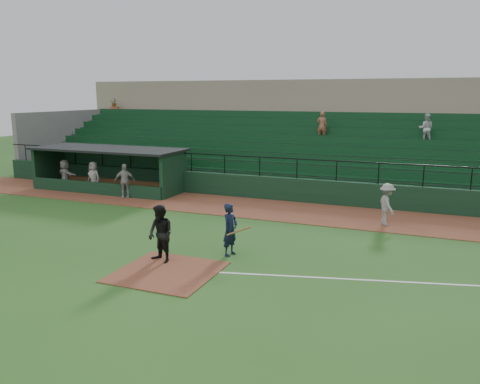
% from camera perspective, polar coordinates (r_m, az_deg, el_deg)
% --- Properties ---
extents(ground, '(90.00, 90.00, 0.00)m').
position_cam_1_polar(ground, '(16.04, -6.79, -8.23)').
color(ground, '#25521A').
rests_on(ground, ground).
extents(warning_track, '(40.00, 4.00, 0.03)m').
position_cam_1_polar(warning_track, '(23.06, 2.80, -2.00)').
color(warning_track, brown).
rests_on(warning_track, ground).
extents(home_plate_dirt, '(3.00, 3.00, 0.03)m').
position_cam_1_polar(home_plate_dirt, '(15.22, -8.63, -9.32)').
color(home_plate_dirt, brown).
rests_on(home_plate_dirt, ground).
extents(foul_line, '(17.49, 4.44, 0.01)m').
position_cam_1_polar(foul_line, '(15.37, 23.30, -9.99)').
color(foul_line, white).
rests_on(foul_line, ground).
extents(stadium_structure, '(38.00, 13.08, 6.40)m').
position_cam_1_polar(stadium_structure, '(30.70, 8.09, 5.61)').
color(stadium_structure, '#10321B').
rests_on(stadium_structure, ground).
extents(dugout, '(8.90, 3.20, 2.42)m').
position_cam_1_polar(dugout, '(28.75, -14.78, 3.00)').
color(dugout, '#10321B').
rests_on(dugout, ground).
extents(batter_at_plate, '(1.07, 0.73, 1.81)m').
position_cam_1_polar(batter_at_plate, '(16.32, -1.16, -4.46)').
color(batter_at_plate, black).
rests_on(batter_at_plate, ground).
extents(umpire, '(1.13, 1.01, 1.91)m').
position_cam_1_polar(umpire, '(15.83, -9.37, -4.94)').
color(umpire, black).
rests_on(umpire, ground).
extents(runner, '(1.10, 1.31, 1.76)m').
position_cam_1_polar(runner, '(20.84, 17.00, -1.43)').
color(runner, gray).
rests_on(runner, warning_track).
extents(dugout_player_a, '(1.13, 0.93, 1.80)m').
position_cam_1_polar(dugout_player_a, '(25.98, -13.51, 1.29)').
color(dugout_player_a, '#ADA9A2').
rests_on(dugout_player_a, warning_track).
extents(dugout_player_b, '(0.93, 0.68, 1.74)m').
position_cam_1_polar(dugout_player_b, '(27.75, -16.91, 1.69)').
color(dugout_player_b, '#A09A95').
rests_on(dugout_player_b, warning_track).
extents(dugout_player_c, '(1.70, 1.06, 1.75)m').
position_cam_1_polar(dugout_player_c, '(29.00, -19.97, 1.91)').
color(dugout_player_c, '#9B9591').
rests_on(dugout_player_c, warning_track).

